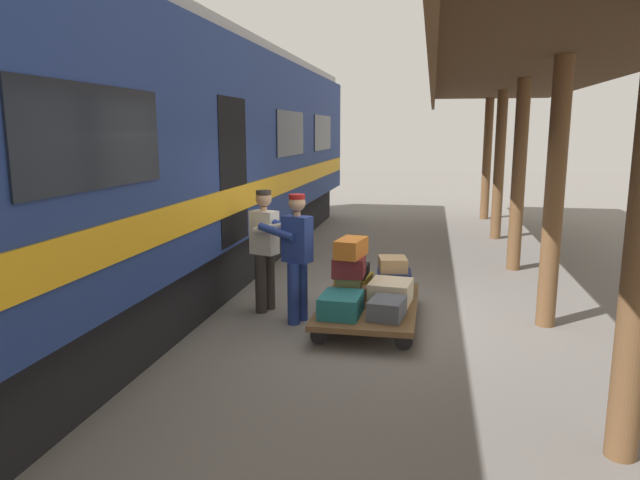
# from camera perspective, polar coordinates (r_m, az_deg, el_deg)

# --- Properties ---
(ground_plane) EXTENTS (60.00, 60.00, 0.00)m
(ground_plane) POSITION_cam_1_polar(r_m,az_deg,el_deg) (8.09, 5.91, -7.37)
(ground_plane) COLOR slate
(platform_canopy) EXTENTS (3.20, 19.78, 3.56)m
(platform_canopy) POSITION_cam_1_polar(r_m,az_deg,el_deg) (7.85, 22.40, 15.51)
(platform_canopy) COLOR brown
(platform_canopy) RESTS_ON ground_plane
(train_car) EXTENTS (3.02, 18.96, 4.00)m
(train_car) POSITION_cam_1_polar(r_m,az_deg,el_deg) (8.75, -17.87, 7.29)
(train_car) COLOR navy
(train_car) RESTS_ON ground_plane
(luggage_cart) EXTENTS (1.24, 2.20, 0.28)m
(luggage_cart) POSITION_cam_1_polar(r_m,az_deg,el_deg) (7.71, 4.84, -6.39)
(luggage_cart) COLOR brown
(luggage_cart) RESTS_ON ground_plane
(suitcase_slate_roller) EXTENTS (0.46, 0.56, 0.23)m
(suitcase_slate_roller) POSITION_cam_1_polar(r_m,az_deg,el_deg) (7.06, 6.60, -6.69)
(suitcase_slate_roller) COLOR #4C515B
(suitcase_slate_roller) RESTS_ON luggage_cart
(suitcase_teal_softside) EXTENTS (0.51, 0.64, 0.26)m
(suitcase_teal_softside) POSITION_cam_1_polar(r_m,az_deg,el_deg) (7.12, 2.08, -6.36)
(suitcase_teal_softside) COLOR #1E666B
(suitcase_teal_softside) RESTS_ON luggage_cart
(suitcase_brown_leather) EXTENTS (0.50, 0.54, 0.17)m
(suitcase_brown_leather) POSITION_cam_1_polar(r_m,az_deg,el_deg) (7.71, 2.77, -5.39)
(suitcase_brown_leather) COLOR brown
(suitcase_brown_leather) RESTS_ON luggage_cart
(suitcase_yellow_case) EXTENTS (0.49, 0.67, 0.19)m
(suitcase_yellow_case) POSITION_cam_1_polar(r_m,az_deg,el_deg) (8.28, 3.37, -4.17)
(suitcase_yellow_case) COLOR gold
(suitcase_yellow_case) RESTS_ON luggage_cart
(suitcase_cream_canvas) EXTENTS (0.57, 0.63, 0.30)m
(suitcase_cream_canvas) POSITION_cam_1_polar(r_m,az_deg,el_deg) (7.63, 6.95, -5.12)
(suitcase_cream_canvas) COLOR beige
(suitcase_cream_canvas) RESTS_ON luggage_cart
(suitcase_navy_fabric) EXTENTS (0.51, 0.52, 0.29)m
(suitcase_navy_fabric) POSITION_cam_1_polar(r_m,az_deg,el_deg) (8.22, 7.25, -4.01)
(suitcase_navy_fabric) COLOR navy
(suitcase_navy_fabric) RESTS_ON luggage_cart
(suitcase_olive_duffel) EXTENTS (0.34, 0.50, 0.19)m
(suitcase_olive_duffel) POSITION_cam_1_polar(r_m,az_deg,el_deg) (7.64, 2.87, -4.15)
(suitcase_olive_duffel) COLOR brown
(suitcase_olive_duffel) RESTS_ON suitcase_brown_leather
(suitcase_black_hardshell) EXTENTS (0.46, 0.57, 0.15)m
(suitcase_black_hardshell) POSITION_cam_1_polar(r_m,az_deg,el_deg) (8.24, 3.15, -3.01)
(suitcase_black_hardshell) COLOR black
(suitcase_black_hardshell) RESTS_ON suitcase_yellow_case
(suitcase_tan_vintage) EXTENTS (0.45, 0.49, 0.19)m
(suitcase_tan_vintage) POSITION_cam_1_polar(r_m,az_deg,el_deg) (8.17, 7.16, -2.36)
(suitcase_tan_vintage) COLOR tan
(suitcase_tan_vintage) RESTS_ON suitcase_navy_fabric
(suitcase_maroon_trunk) EXTENTS (0.41, 0.46, 0.25)m
(suitcase_maroon_trunk) POSITION_cam_1_polar(r_m,az_deg,el_deg) (7.56, 2.87, -2.59)
(suitcase_maroon_trunk) COLOR maroon
(suitcase_maroon_trunk) RESTS_ON suitcase_olive_duffel
(suitcase_orange_carryall) EXTENTS (0.40, 0.60, 0.24)m
(suitcase_orange_carryall) POSITION_cam_1_polar(r_m,az_deg,el_deg) (7.51, 3.07, -0.76)
(suitcase_orange_carryall) COLOR #CC6B23
(suitcase_orange_carryall) RESTS_ON suitcase_maroon_trunk
(porter_in_overalls) EXTENTS (0.73, 0.57, 1.70)m
(porter_in_overalls) POSITION_cam_1_polar(r_m,az_deg,el_deg) (7.57, -2.37, -1.34)
(porter_in_overalls) COLOR navy
(porter_in_overalls) RESTS_ON ground_plane
(porter_by_door) EXTENTS (0.73, 0.58, 1.70)m
(porter_by_door) POSITION_cam_1_polar(r_m,az_deg,el_deg) (8.06, -5.36, -0.63)
(porter_by_door) COLOR #332D28
(porter_by_door) RESTS_ON ground_plane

